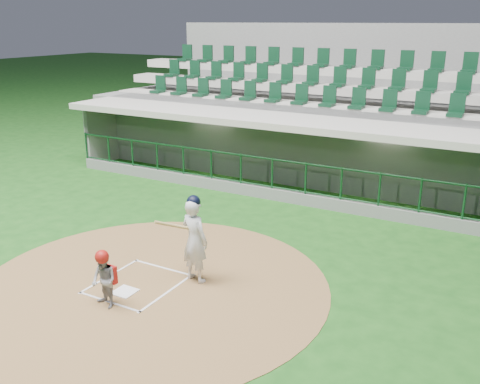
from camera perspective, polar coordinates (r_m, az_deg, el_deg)
name	(u,v)px	position (r m, az deg, el deg)	size (l,w,h in m)	color
ground	(147,279)	(11.51, -9.88, -9.08)	(120.00, 120.00, 0.00)	#174A15
dirt_circle	(152,286)	(11.20, -9.32, -9.82)	(7.20, 7.20, 0.01)	brown
home_plate	(125,292)	(11.03, -12.20, -10.35)	(0.43, 0.43, 0.02)	white
batter_box_chalk	(138,284)	(11.30, -10.85, -9.58)	(1.55, 1.80, 0.01)	white
dugout_structure	(299,156)	(17.51, 6.33, 3.86)	(16.40, 3.70, 3.00)	gray
seating_deck	(331,126)	(20.25, 9.69, 6.98)	(17.00, 6.72, 5.15)	slate
batter	(194,239)	(10.91, -4.89, -4.99)	(0.90, 0.91, 1.85)	silver
catcher	(104,279)	(10.37, -14.30, -8.95)	(0.61, 0.53, 1.15)	gray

